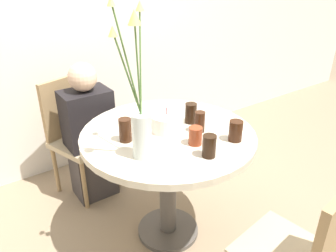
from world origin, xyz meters
The scene contains 15 objects.
ground_plane centered at (0.00, 0.00, 0.00)m, with size 16.00×16.00×0.00m, color #89755B.
wall_back centered at (0.00, 1.24, 1.30)m, with size 8.00×0.05×2.60m.
dining_table centered at (0.00, 0.00, 0.63)m, with size 1.03×1.03×0.77m.
chair_near_front centered at (-0.28, 0.84, 0.51)m, with size 0.50×0.50×0.91m.
chair_far_back centered at (0.12, -0.88, 0.51)m, with size 0.45×0.45×0.91m.
birthday_cake centered at (0.01, 0.03, 0.82)m, with size 0.20×0.20×0.14m.
flower_vase centered at (-0.27, -0.15, 0.99)m, with size 0.22×0.19×0.78m.
side_plate centered at (0.22, 0.28, 0.78)m, with size 0.20×0.20×0.01m.
drink_glass_0 centered at (0.04, -0.20, 0.82)m, with size 0.07×0.07×0.10m.
drink_glass_1 centered at (0.16, -0.10, 0.84)m, with size 0.06×0.06×0.13m.
drink_glass_2 centered at (0.25, -0.30, 0.83)m, with size 0.08×0.08×0.12m.
drink_glass_3 centered at (0.19, 0.03, 0.84)m, with size 0.07×0.07×0.13m.
drink_glass_4 centered at (0.02, -0.34, 0.83)m, with size 0.07×0.07×0.12m.
drink_glass_5 centered at (-0.25, 0.05, 0.84)m, with size 0.07×0.07×0.13m.
person_boy centered at (-0.23, 0.69, 0.50)m, with size 0.34×0.24×1.07m.
Camera 1 is at (-0.98, -1.40, 1.66)m, focal length 35.00 mm.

